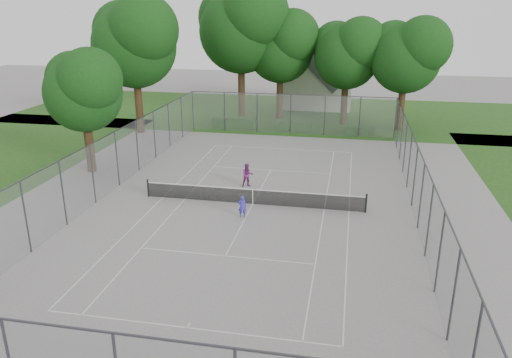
% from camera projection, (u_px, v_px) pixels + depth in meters
% --- Properties ---
extents(ground, '(120.00, 120.00, 0.00)m').
position_uv_depth(ground, '(253.00, 204.00, 28.80)').
color(ground, slate).
rests_on(ground, ground).
extents(grass_far, '(60.00, 20.00, 0.00)m').
position_uv_depth(grass_far, '(301.00, 113.00, 52.89)').
color(grass_far, '#204814').
rests_on(grass_far, ground).
extents(court_markings, '(11.03, 23.83, 0.01)m').
position_uv_depth(court_markings, '(253.00, 204.00, 28.80)').
color(court_markings, silver).
rests_on(court_markings, ground).
extents(tennis_net, '(12.87, 0.10, 1.10)m').
position_uv_depth(tennis_net, '(253.00, 196.00, 28.63)').
color(tennis_net, black).
rests_on(tennis_net, ground).
extents(perimeter_fence, '(18.08, 34.08, 3.52)m').
position_uv_depth(perimeter_fence, '(253.00, 175.00, 28.20)').
color(perimeter_fence, '#38383D').
rests_on(perimeter_fence, ground).
extents(tree_far_left, '(9.24, 8.44, 13.29)m').
position_uv_depth(tree_far_left, '(242.00, 24.00, 47.64)').
color(tree_far_left, '#332112').
rests_on(tree_far_left, ground).
extents(tree_far_midleft, '(7.39, 6.75, 10.62)m').
position_uv_depth(tree_far_midleft, '(281.00, 44.00, 48.11)').
color(tree_far_midleft, '#332112').
rests_on(tree_far_midleft, ground).
extents(tree_far_midright, '(6.94, 6.34, 9.98)m').
position_uv_depth(tree_far_midright, '(348.00, 51.00, 45.83)').
color(tree_far_midright, '#332112').
rests_on(tree_far_midright, ground).
extents(tree_far_right, '(7.03, 6.42, 10.10)m').
position_uv_depth(tree_far_right, '(407.00, 53.00, 43.44)').
color(tree_far_right, '#332112').
rests_on(tree_far_right, ground).
extents(tree_side_back, '(8.26, 7.54, 11.87)m').
position_uv_depth(tree_side_back, '(134.00, 39.00, 42.25)').
color(tree_side_back, '#332112').
rests_on(tree_side_back, ground).
extents(tree_side_front, '(5.87, 5.36, 8.44)m').
position_uv_depth(tree_side_front, '(83.00, 87.00, 32.61)').
color(tree_side_front, '#332112').
rests_on(tree_side_front, ground).
extents(hedge_left, '(3.94, 1.18, 0.99)m').
position_uv_depth(hedge_left, '(234.00, 123.00, 46.52)').
color(hedge_left, '#1E4817').
rests_on(hedge_left, ground).
extents(hedge_mid, '(3.12, 0.89, 0.98)m').
position_uv_depth(hedge_mid, '(295.00, 126.00, 45.31)').
color(hedge_mid, '#1E4817').
rests_on(hedge_mid, ground).
extents(hedge_right, '(2.56, 0.94, 0.77)m').
position_uv_depth(hedge_right, '(359.00, 131.00, 43.99)').
color(hedge_right, '#1E4817').
rests_on(hedge_right, ground).
extents(house, '(7.74, 6.00, 9.63)m').
position_uv_depth(house, '(317.00, 72.00, 55.12)').
color(house, beige).
rests_on(house, ground).
extents(girl_player, '(0.52, 0.42, 1.23)m').
position_uv_depth(girl_player, '(242.00, 206.00, 26.89)').
color(girl_player, '#3832BD').
rests_on(girl_player, ground).
extents(woman_player, '(0.90, 0.82, 1.50)m').
position_uv_depth(woman_player, '(247.00, 175.00, 31.38)').
color(woman_player, '#72266C').
rests_on(woman_player, ground).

